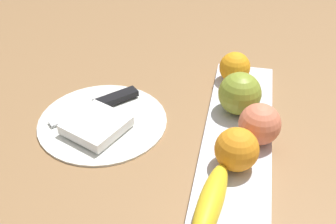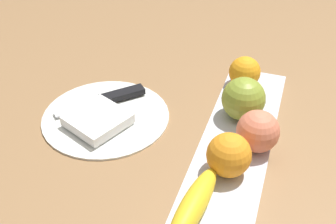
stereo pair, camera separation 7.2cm
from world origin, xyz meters
name	(u,v)px [view 1 (the left image)]	position (x,y,z in m)	size (l,w,h in m)	color
ground_plane	(225,138)	(0.00, 0.00, 0.00)	(2.40, 2.40, 0.00)	olive
fruit_tray	(237,137)	(0.00, 0.02, 0.01)	(0.46, 0.12, 0.01)	silver
apple	(240,94)	(-0.07, 0.02, 0.05)	(0.08, 0.08, 0.08)	olive
banana	(211,202)	(0.18, -0.01, 0.03)	(0.16, 0.03, 0.03)	yellow
orange_near_apple	(237,149)	(0.08, 0.02, 0.05)	(0.07, 0.07, 0.07)	orange
orange_near_banana	(233,67)	(-0.17, 0.00, 0.05)	(0.06, 0.06, 0.06)	orange
peach	(260,124)	(0.01, 0.05, 0.05)	(0.07, 0.07, 0.07)	#E17959
dinner_plate	(102,121)	(0.00, -0.23, 0.00)	(0.24, 0.24, 0.01)	white
folded_napkin	(96,125)	(0.03, -0.23, 0.02)	(0.10, 0.09, 0.02)	white
knife	(109,101)	(-0.05, -0.23, 0.01)	(0.14, 0.14, 0.01)	silver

